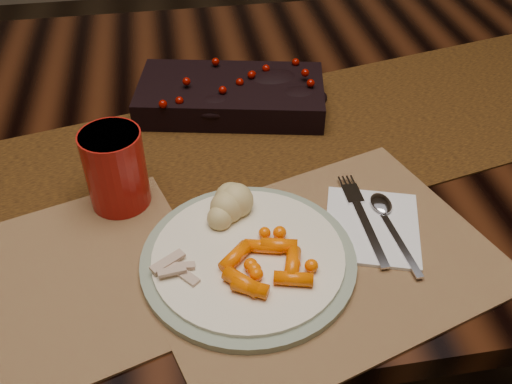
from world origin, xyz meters
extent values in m
plane|color=black|center=(0.00, 0.00, 0.00)|extent=(5.00, 5.00, 0.00)
cube|color=black|center=(0.00, 0.00, 0.38)|extent=(1.80, 1.00, 0.75)
cube|color=#372005|center=(-0.05, -0.10, 0.75)|extent=(1.81, 0.74, 0.00)
cube|color=brown|center=(0.08, -0.33, 0.75)|extent=(0.52, 0.44, 0.00)
cube|color=#836447|center=(-0.29, -0.33, 0.75)|extent=(0.49, 0.41, 0.00)
cylinder|color=white|center=(-0.02, -0.33, 0.76)|extent=(0.36, 0.36, 0.02)
cube|color=white|center=(0.16, -0.29, 0.76)|extent=(0.17, 0.18, 0.01)
cylinder|color=#9E140E|center=(-0.18, -0.18, 0.81)|extent=(0.09, 0.09, 0.12)
camera|label=1|loc=(-0.09, -0.82, 1.31)|focal=40.00mm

